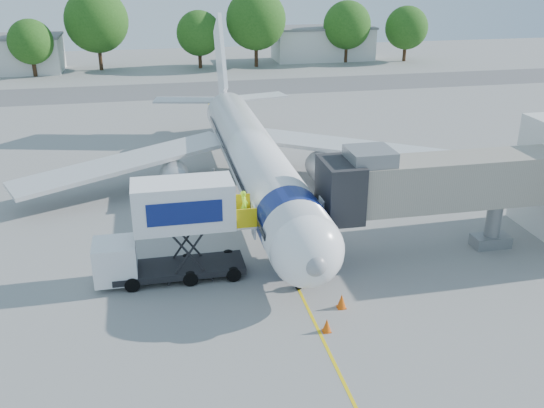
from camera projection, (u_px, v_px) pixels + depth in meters
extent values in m
plane|color=gray|center=(264.00, 217.00, 40.39)|extent=(160.00, 160.00, 0.00)
cube|color=yellow|center=(264.00, 217.00, 40.38)|extent=(0.15, 70.00, 0.01)
cube|color=#59595B|center=(202.00, 89.00, 78.38)|extent=(120.00, 10.00, 0.01)
cylinder|color=white|center=(255.00, 161.00, 41.95)|extent=(3.70, 28.00, 3.70)
sphere|color=white|center=(307.00, 250.00, 29.29)|extent=(3.70, 3.70, 3.70)
sphere|color=gray|center=(315.00, 265.00, 27.88)|extent=(1.10, 1.10, 1.10)
cone|color=white|center=(223.00, 105.00, 57.33)|extent=(3.70, 6.00, 3.70)
cube|color=white|center=(220.00, 58.00, 56.63)|extent=(0.35, 7.26, 8.29)
cube|color=silver|center=(361.00, 148.00, 47.08)|extent=(16.17, 9.32, 1.42)
cube|color=silver|center=(124.00, 163.00, 43.70)|extent=(16.17, 9.32, 1.42)
cylinder|color=#999BA0|center=(325.00, 171.00, 44.99)|extent=(2.10, 3.60, 2.10)
cylinder|color=#999BA0|center=(175.00, 182.00, 42.93)|extent=(2.10, 3.60, 2.10)
cube|color=black|center=(308.00, 244.00, 28.84)|extent=(2.60, 1.39, 0.81)
cylinder|color=navy|center=(292.00, 225.00, 32.00)|extent=(3.73, 2.00, 3.73)
cylinder|color=silver|center=(298.00, 276.00, 31.50)|extent=(0.16, 0.16, 1.50)
cylinder|color=black|center=(298.00, 283.00, 31.67)|extent=(0.25, 0.64, 0.64)
cylinder|color=black|center=(282.00, 178.00, 46.13)|extent=(0.35, 0.90, 0.90)
cylinder|color=black|center=(214.00, 183.00, 45.15)|extent=(0.35, 0.90, 0.90)
cube|color=gray|center=(444.00, 182.00, 34.06)|extent=(13.60, 2.60, 2.80)
cube|color=black|center=(340.00, 190.00, 32.91)|extent=(2.00, 3.20, 3.20)
cube|color=slate|center=(370.00, 156.00, 32.53)|extent=(2.40, 2.40, 0.80)
cylinder|color=slate|center=(493.00, 223.00, 35.83)|extent=(0.90, 0.90, 3.00)
cube|color=slate|center=(490.00, 241.00, 36.27)|extent=(2.20, 1.20, 0.70)
cylinder|color=black|center=(477.00, 242.00, 36.10)|extent=(0.30, 0.70, 0.70)
cylinder|color=black|center=(504.00, 239.00, 36.44)|extent=(0.30, 0.70, 0.70)
cube|color=black|center=(179.00, 268.00, 32.72)|extent=(7.00, 2.30, 0.35)
cube|color=white|center=(115.00, 261.00, 31.79)|extent=(2.20, 2.20, 2.10)
cube|color=black|center=(114.00, 253.00, 31.62)|extent=(1.90, 2.10, 0.70)
cube|color=white|center=(183.00, 204.00, 31.38)|extent=(5.20, 2.40, 2.50)
cube|color=navy|center=(185.00, 213.00, 30.27)|extent=(3.80, 0.04, 1.20)
cube|color=silver|center=(243.00, 220.00, 32.43)|extent=(1.10, 2.20, 0.10)
cube|color=#DDC00B|center=(246.00, 219.00, 31.27)|extent=(1.10, 0.06, 1.10)
cube|color=#DDC00B|center=(240.00, 204.00, 33.17)|extent=(1.10, 0.06, 1.10)
cylinder|color=black|center=(234.00, 275.00, 32.35)|extent=(0.80, 0.25, 0.80)
cylinder|color=black|center=(228.00, 257.00, 34.25)|extent=(0.80, 0.25, 0.80)
cylinder|color=black|center=(132.00, 285.00, 31.35)|extent=(0.80, 0.25, 0.80)
cylinder|color=black|center=(133.00, 266.00, 33.25)|extent=(0.80, 0.25, 0.80)
imported|color=#ABFF1A|center=(244.00, 205.00, 32.11)|extent=(0.50, 0.66, 1.63)
cube|color=white|center=(443.00, 392.00, 23.10)|extent=(4.02, 2.21, 1.57)
cube|color=navy|center=(445.00, 382.00, 22.90)|extent=(2.33, 2.02, 0.39)
cylinder|color=black|center=(396.00, 391.00, 23.74)|extent=(0.80, 0.32, 0.78)
cylinder|color=black|center=(471.00, 383.00, 24.18)|extent=(0.80, 0.32, 0.78)
cone|color=#DB510B|center=(342.00, 301.00, 29.92)|extent=(0.47, 0.47, 0.76)
cube|color=#DB510B|center=(341.00, 307.00, 30.06)|extent=(0.43, 0.43, 0.04)
cone|color=#DB510B|center=(327.00, 325.00, 28.04)|extent=(0.43, 0.43, 0.68)
cube|color=#DB510B|center=(327.00, 331.00, 28.16)|extent=(0.39, 0.39, 0.04)
cube|color=silver|center=(323.00, 44.00, 99.65)|extent=(16.00, 7.00, 5.00)
cube|color=slate|center=(323.00, 27.00, 98.63)|extent=(16.40, 7.40, 0.30)
cylinder|color=#382314|center=(34.00, 66.00, 86.19)|extent=(0.56, 0.56, 2.82)
sphere|color=#1E4C14|center=(31.00, 42.00, 84.87)|extent=(6.26, 6.26, 6.26)
cylinder|color=#382314|center=(100.00, 56.00, 90.71)|extent=(0.56, 0.56, 4.17)
sphere|color=#1E4C14|center=(96.00, 21.00, 88.76)|extent=(9.27, 9.27, 9.27)
cylinder|color=#382314|center=(200.00, 58.00, 92.46)|extent=(0.56, 0.56, 3.03)
sphere|color=#1E4C14|center=(199.00, 33.00, 91.05)|extent=(6.72, 6.72, 6.72)
cylinder|color=#382314|center=(256.00, 53.00, 93.51)|extent=(0.56, 0.56, 4.09)
sphere|color=#1E4C14|center=(256.00, 20.00, 91.59)|extent=(9.09, 9.09, 9.09)
cylinder|color=#382314|center=(346.00, 52.00, 97.42)|extent=(0.56, 0.56, 3.38)
sphere|color=#1E4C14|center=(347.00, 25.00, 95.84)|extent=(7.52, 7.52, 7.52)
cylinder|color=#382314|center=(405.00, 52.00, 98.46)|extent=(0.56, 0.56, 3.07)
sphere|color=#1E4C14|center=(406.00, 28.00, 97.02)|extent=(6.83, 6.83, 6.83)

